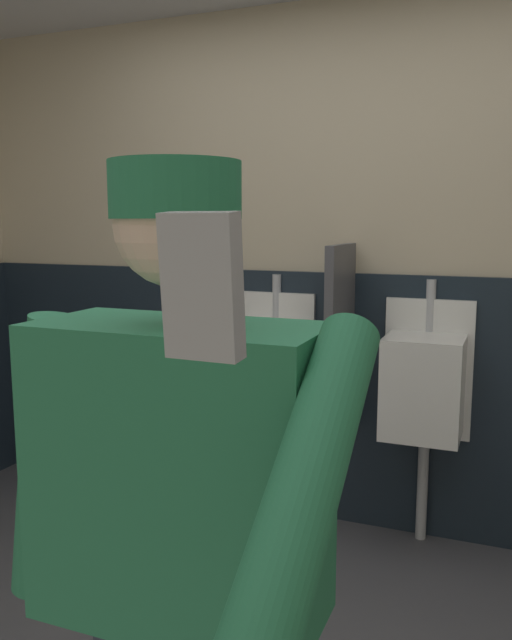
{
  "coord_description": "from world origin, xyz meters",
  "views": [
    {
      "loc": [
        0.72,
        -1.49,
        1.5
      ],
      "look_at": [
        0.1,
        0.06,
        1.25
      ],
      "focal_mm": 36.47,
      "sensor_mm": 36.0,
      "label": 1
    }
  ],
  "objects_px": {
    "cell_phone": "(202,287)",
    "person": "(179,546)",
    "urinal_middle": "(424,384)",
    "urinal_left": "(268,370)"
  },
  "relations": [
    {
      "from": "urinal_left",
      "to": "urinal_middle",
      "type": "bearing_deg",
      "value": 0.0
    },
    {
      "from": "urinal_middle",
      "to": "cell_phone",
      "type": "xyz_separation_m",
      "value": [
        0.14,
        -2.48,
        0.68
      ]
    },
    {
      "from": "cell_phone",
      "to": "urinal_middle",
      "type": "bearing_deg",
      "value": 95.44
    },
    {
      "from": "urinal_left",
      "to": "cell_phone",
      "type": "bearing_deg",
      "value": -70.35
    },
    {
      "from": "person",
      "to": "cell_phone",
      "type": "bearing_deg",
      "value": -59.02
    },
    {
      "from": "urinal_left",
      "to": "cell_phone",
      "type": "xyz_separation_m",
      "value": [
        0.89,
        -2.48,
        0.68
      ]
    },
    {
      "from": "urinal_middle",
      "to": "urinal_left",
      "type": "bearing_deg",
      "value": 180.0
    },
    {
      "from": "person",
      "to": "cell_phone",
      "type": "xyz_separation_m",
      "value": [
        0.3,
        -0.5,
        0.51
      ]
    },
    {
      "from": "urinal_middle",
      "to": "person",
      "type": "bearing_deg",
      "value": -94.79
    },
    {
      "from": "cell_phone",
      "to": "person",
      "type": "bearing_deg",
      "value": 123.29
    }
  ]
}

